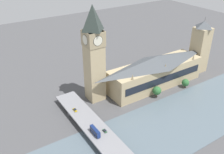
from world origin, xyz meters
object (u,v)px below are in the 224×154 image
at_px(car_northbound_mid, 75,110).
at_px(car_northbound_tail, 105,131).
at_px(double_decker_bus_lead, 95,131).
at_px(victoria_tower, 200,47).
at_px(parliament_hall, 156,71).
at_px(road_bridge, 112,148).
at_px(clock_tower, 94,53).

height_order(car_northbound_mid, car_northbound_tail, car_northbound_mid).
bearing_deg(car_northbound_tail, double_decker_bus_lead, 79.33).
xyz_separation_m(double_decker_bus_lead, car_northbound_mid, (31.70, -0.09, -1.90)).
bearing_deg(car_northbound_mid, victoria_tower, -88.75).
height_order(parliament_hall, double_decker_bus_lead, parliament_hall).
height_order(parliament_hall, car_northbound_tail, parliament_hall).
xyz_separation_m(double_decker_bus_lead, car_northbound_tail, (-1.29, -6.84, -1.94)).
bearing_deg(double_decker_bus_lead, car_northbound_tail, -100.67).
xyz_separation_m(car_northbound_mid, car_northbound_tail, (-32.99, -6.75, -0.04)).
bearing_deg(road_bridge, clock_tower, -20.47).
distance_m(road_bridge, double_decker_bus_lead, 16.52).
distance_m(clock_tower, double_decker_bus_lead, 63.26).
xyz_separation_m(parliament_hall, victoria_tower, (0.05, -58.27, 11.61)).
relative_size(victoria_tower, car_northbound_mid, 11.99).
bearing_deg(car_northbound_tail, clock_tower, -22.33).
bearing_deg(victoria_tower, car_northbound_tail, 104.92).
xyz_separation_m(road_bridge, double_decker_bus_lead, (15.79, 3.19, 3.67)).
xyz_separation_m(clock_tower, victoria_tower, (-11.18, -116.04, -16.43)).
relative_size(clock_tower, car_northbound_tail, 20.86).
height_order(clock_tower, double_decker_bus_lead, clock_tower).
bearing_deg(victoria_tower, road_bridge, 109.98).
distance_m(parliament_hall, double_decker_bus_lead, 91.16).
bearing_deg(parliament_hall, clock_tower, 79.00).
bearing_deg(double_decker_bus_lead, car_northbound_mid, -0.16).
bearing_deg(parliament_hall, car_northbound_tail, 115.02).
bearing_deg(car_northbound_tail, car_northbound_mid, 11.57).
distance_m(double_decker_bus_lead, car_northbound_tail, 7.23).
bearing_deg(clock_tower, car_northbound_tail, 157.67).
height_order(clock_tower, car_northbound_mid, clock_tower).
bearing_deg(car_northbound_mid, clock_tower, -61.39).
height_order(parliament_hall, clock_tower, clock_tower).
xyz_separation_m(clock_tower, road_bridge, (-61.76, 23.06, -38.30)).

